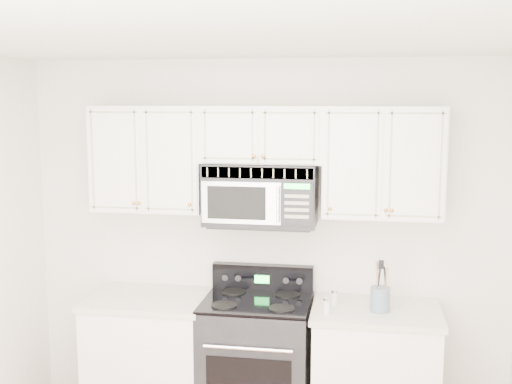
# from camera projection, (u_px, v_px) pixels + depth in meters

# --- Properties ---
(room) EXTENTS (3.51, 3.51, 2.61)m
(room) POSITION_uv_depth(u_px,v_px,m) (209.00, 319.00, 2.99)
(room) COLOR brown
(room) RESTS_ON ground
(base_cabinet_left) EXTENTS (0.86, 0.65, 0.92)m
(base_cabinet_left) POSITION_uv_depth(u_px,v_px,m) (151.00, 362.00, 4.65)
(base_cabinet_left) COLOR silver
(base_cabinet_left) RESTS_ON ground
(base_cabinet_right) EXTENTS (0.86, 0.65, 0.92)m
(base_cabinet_right) POSITION_uv_depth(u_px,v_px,m) (374.00, 378.00, 4.39)
(base_cabinet_right) COLOR silver
(base_cabinet_right) RESTS_ON ground
(range) EXTENTS (0.74, 0.68, 1.12)m
(range) POSITION_uv_depth(u_px,v_px,m) (257.00, 362.00, 4.51)
(range) COLOR black
(range) RESTS_ON ground
(upper_cabinets) EXTENTS (2.44, 0.37, 0.75)m
(upper_cabinets) POSITION_uv_depth(u_px,v_px,m) (263.00, 155.00, 4.44)
(upper_cabinets) COLOR silver
(upper_cabinets) RESTS_ON ground
(microwave) EXTENTS (0.77, 0.44, 0.43)m
(microwave) POSITION_uv_depth(u_px,v_px,m) (261.00, 194.00, 4.45)
(microwave) COLOR black
(microwave) RESTS_ON ground
(utensil_crock) EXTENTS (0.13, 0.13, 0.35)m
(utensil_crock) POSITION_uv_depth(u_px,v_px,m) (380.00, 298.00, 4.25)
(utensil_crock) COLOR slate
(utensil_crock) RESTS_ON base_cabinet_right
(shaker_salt) EXTENTS (0.05, 0.05, 0.11)m
(shaker_salt) POSITION_uv_depth(u_px,v_px,m) (327.00, 306.00, 4.20)
(shaker_salt) COLOR silver
(shaker_salt) RESTS_ON base_cabinet_right
(shaker_pepper) EXTENTS (0.04, 0.04, 0.10)m
(shaker_pepper) POSITION_uv_depth(u_px,v_px,m) (334.00, 297.00, 4.38)
(shaker_pepper) COLOR silver
(shaker_pepper) RESTS_ON base_cabinet_right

